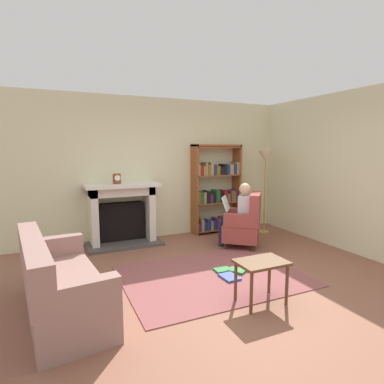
{
  "coord_description": "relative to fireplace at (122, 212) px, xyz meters",
  "views": [
    {
      "loc": [
        -1.94,
        -3.31,
        1.74
      ],
      "look_at": [
        0.1,
        1.2,
        1.05
      ],
      "focal_mm": 29.21,
      "sensor_mm": 36.0,
      "label": 1
    }
  ],
  "objects": [
    {
      "name": "ground",
      "position": [
        0.8,
        -2.3,
        -0.59
      ],
      "size": [
        14.0,
        14.0,
        0.0
      ],
      "primitive_type": "plane",
      "color": "brown"
    },
    {
      "name": "back_wall",
      "position": [
        0.8,
        0.25,
        0.76
      ],
      "size": [
        5.6,
        0.1,
        2.7
      ],
      "primitive_type": "cube",
      "color": "beige",
      "rests_on": "ground"
    },
    {
      "name": "side_wall_right",
      "position": [
        3.45,
        -1.05,
        0.76
      ],
      "size": [
        0.1,
        5.2,
        2.7
      ],
      "primitive_type": "cube",
      "color": "beige",
      "rests_on": "ground"
    },
    {
      "name": "area_rug",
      "position": [
        0.8,
        -2.0,
        -0.59
      ],
      "size": [
        2.4,
        1.8,
        0.01
      ],
      "primitive_type": "cube",
      "color": "#8A4A49",
      "rests_on": "ground"
    },
    {
      "name": "fireplace",
      "position": [
        0.0,
        0.0,
        0.0
      ],
      "size": [
        1.33,
        0.64,
        1.13
      ],
      "color": "#4C4742",
      "rests_on": "ground"
    },
    {
      "name": "mantel_clock",
      "position": [
        -0.1,
        -0.1,
        0.62
      ],
      "size": [
        0.14,
        0.14,
        0.18
      ],
      "color": "brown",
      "rests_on": "fireplace"
    },
    {
      "name": "bookshelf",
      "position": [
        1.97,
        0.04,
        0.28
      ],
      "size": [
        1.03,
        0.32,
        1.82
      ],
      "color": "brown",
      "rests_on": "ground"
    },
    {
      "name": "armchair_reading",
      "position": [
        1.95,
        -1.07,
        -0.17
      ],
      "size": [
        0.89,
        0.89,
        0.97
      ],
      "rotation": [
        0.0,
        0.0,
        4.03
      ],
      "color": "#331E14",
      "rests_on": "ground"
    },
    {
      "name": "seated_reader",
      "position": [
        1.86,
        -0.99,
        0.03
      ],
      "size": [
        0.59,
        0.57,
        1.14
      ],
      "rotation": [
        0.0,
        0.0,
        4.03
      ],
      "color": "silver",
      "rests_on": "ground"
    },
    {
      "name": "sofa_floral",
      "position": [
        -1.14,
        -2.21,
        -0.27
      ],
      "size": [
        0.92,
        1.77,
        0.85
      ],
      "rotation": [
        0.0,
        0.0,
        1.69
      ],
      "color": "gray",
      "rests_on": "ground"
    },
    {
      "name": "side_table",
      "position": [
        0.95,
        -2.88,
        -0.18
      ],
      "size": [
        0.56,
        0.39,
        0.5
      ],
      "color": "brown",
      "rests_on": "ground"
    },
    {
      "name": "scattered_books",
      "position": [
        1.05,
        -2.06,
        -0.57
      ],
      "size": [
        0.46,
        0.49,
        0.03
      ],
      "color": "#334CA5",
      "rests_on": "area_rug"
    },
    {
      "name": "floor_lamp",
      "position": [
        2.83,
        -0.45,
        0.84
      ],
      "size": [
        0.32,
        0.32,
        1.69
      ],
      "color": "#B7933F",
      "rests_on": "ground"
    }
  ]
}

